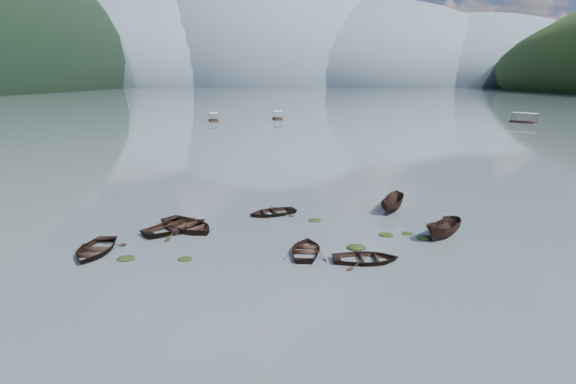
{
  "coord_description": "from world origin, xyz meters",
  "views": [
    {
      "loc": [
        0.92,
        -22.79,
        10.67
      ],
      "look_at": [
        0.0,
        12.0,
        2.0
      ],
      "focal_mm": 28.0,
      "sensor_mm": 36.0,
      "label": 1
    }
  ],
  "objects_px": {
    "pontoon_left": "(214,121)",
    "rowboat_3": "(306,253)",
    "pontoon_centre": "(278,119)",
    "rowboat_0": "(95,253)"
  },
  "relations": [
    {
      "from": "rowboat_0",
      "to": "rowboat_3",
      "type": "relative_size",
      "value": 1.12
    },
    {
      "from": "rowboat_0",
      "to": "rowboat_3",
      "type": "height_order",
      "value": "rowboat_0"
    },
    {
      "from": "rowboat_3",
      "to": "pontoon_centre",
      "type": "distance_m",
      "value": 101.39
    },
    {
      "from": "pontoon_centre",
      "to": "rowboat_3",
      "type": "bearing_deg",
      "value": -96.04
    },
    {
      "from": "pontoon_left",
      "to": "pontoon_centre",
      "type": "relative_size",
      "value": 0.95
    },
    {
      "from": "pontoon_left",
      "to": "pontoon_centre",
      "type": "bearing_deg",
      "value": 2.81
    },
    {
      "from": "rowboat_0",
      "to": "rowboat_3",
      "type": "xyz_separation_m",
      "value": [
        13.47,
        0.42,
        0.0
      ]
    },
    {
      "from": "pontoon_left",
      "to": "rowboat_3",
      "type": "bearing_deg",
      "value": -92.26
    },
    {
      "from": "rowboat_0",
      "to": "pontoon_centre",
      "type": "distance_m",
      "value": 101.8
    },
    {
      "from": "rowboat_0",
      "to": "rowboat_3",
      "type": "bearing_deg",
      "value": 0.5
    }
  ]
}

